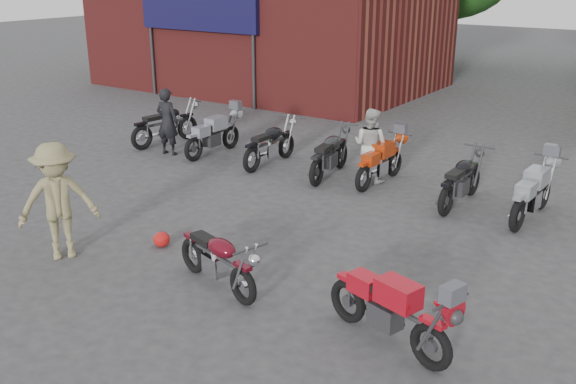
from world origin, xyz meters
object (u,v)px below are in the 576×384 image
Objects in this scene: row_bike_2 at (271,142)px; row_bike_3 at (330,152)px; person_tan at (58,201)px; person_dark at (167,122)px; row_bike_0 at (166,122)px; row_bike_4 at (381,160)px; row_bike_6 at (533,190)px; vintage_motorcycle at (218,256)px; row_bike_5 at (462,178)px; row_bike_1 at (213,133)px; person_light at (370,145)px; sportbike at (390,306)px; helmet at (162,239)px.

row_bike_3 reaches higher than row_bike_2.
person_dark is at bearing 61.65° from person_tan.
row_bike_0 is 6.14m from row_bike_4.
vintage_motorcycle is at bearing 153.75° from row_bike_6.
row_bike_4 is at bearing 87.93° from row_bike_6.
row_bike_0 is at bearing 90.47° from row_bike_5.
row_bike_1 is at bearing 51.26° from person_tan.
vintage_motorcycle is 5.63m from row_bike_5.
row_bike_5 is 0.98× the size of row_bike_6.
person_light reaches higher than row_bike_3.
row_bike_2 is at bearing 97.37° from row_bike_4.
person_light is 2.50m from row_bike_2.
row_bike_6 is at bearing -91.38° from row_bike_2.
row_bike_5 is (-1.06, 5.32, 0.01)m from sportbike.
person_light is (-0.54, 5.73, 0.29)m from vintage_motorcycle.
person_tan is (-2.79, -0.59, 0.44)m from vintage_motorcycle.
row_bike_0 reaches higher than vintage_motorcycle.
sportbike is 6.34m from row_bike_4.
row_bike_6 is (3.56, -0.35, -0.23)m from person_light.
person_light reaches higher than row_bike_4.
row_bike_1 is at bearing 83.06° from row_bike_3.
helmet is 5.62m from row_bike_1.
person_light is 0.83× the size of row_bike_1.
person_dark is 0.87× the size of person_tan.
person_light reaches higher than vintage_motorcycle.
row_bike_4 is (1.51, 5.08, 0.40)m from helmet.
row_bike_6 is (3.26, -0.29, 0.04)m from row_bike_4.
row_bike_2 is at bearing 89.86° from row_bike_5.
person_light is 5.85m from row_bike_0.
vintage_motorcycle is at bearing -174.94° from row_bike_4.
sportbike is 7.85m from row_bike_2.
vintage_motorcycle is 0.97× the size of row_bike_4.
person_tan is at bearing 143.90° from row_bike_5.
row_bike_2 is at bearing 92.48° from row_bike_6.
person_tan reaches higher than row_bike_1.
row_bike_5 is at bearing -3.26° from person_tan.
row_bike_0 is at bearing -50.72° from person_dark.
row_bike_5 reaches higher than row_bike_1.
vintage_motorcycle is 6.21× the size of helmet.
row_bike_0 is (-9.09, 5.33, 0.04)m from sportbike.
row_bike_0 is at bearing 5.20° from person_light.
row_bike_0 is 1.67m from row_bike_1.
row_bike_6 reaches higher than vintage_motorcycle.
row_bike_2 is at bearing 35.51° from person_tan.
sportbike is at bearing 179.78° from row_bike_6.
row_bike_6 is (5.80, 5.97, -0.38)m from person_tan.
row_bike_5 is at bearing 88.38° from vintage_motorcycle.
vintage_motorcycle is 0.92× the size of row_bike_2.
row_bike_0 is at bearing 89.98° from row_bike_2.
person_light is at bearing 81.54° from row_bike_5.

